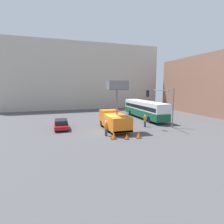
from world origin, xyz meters
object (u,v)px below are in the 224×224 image
object	(u,v)px
utility_truck	(114,119)
road_worker_near_truck	(106,128)
parked_car_curbside	(61,124)
traffic_cone_mid_road	(127,137)
traffic_cone_near_truck	(139,135)
traffic_light_pole	(164,101)
traffic_cone_far_side	(114,136)
city_bus	(145,108)
road_worker_directing	(145,121)

from	to	relation	value
utility_truck	road_worker_near_truck	distance (m)	3.22
parked_car_curbside	traffic_cone_mid_road	bearing A→B (deg)	-46.63
traffic_cone_near_truck	parked_car_curbside	distance (m)	11.21
traffic_light_pole	parked_car_curbside	xyz separation A→B (m)	(-13.93, 4.03, -3.26)
road_worker_near_truck	traffic_cone_near_truck	size ratio (longest dim) A/B	2.61
traffic_light_pole	traffic_cone_near_truck	distance (m)	7.35
road_worker_near_truck	traffic_cone_far_side	size ratio (longest dim) A/B	2.42
utility_truck	city_bus	world-z (taller)	utility_truck
road_worker_near_truck	parked_car_curbside	bearing A→B (deg)	-63.68
city_bus	traffic_cone_mid_road	bearing A→B (deg)	126.44
utility_truck	parked_car_curbside	xyz separation A→B (m)	(-6.96, 2.76, -0.81)
traffic_cone_near_truck	traffic_light_pole	bearing A→B (deg)	31.23
city_bus	road_worker_near_truck	xyz separation A→B (m)	(-10.03, -8.98, -0.97)
road_worker_near_truck	traffic_light_pole	bearing A→B (deg)	170.85
traffic_cone_far_side	utility_truck	bearing A→B (deg)	71.11
road_worker_near_truck	traffic_cone_mid_road	distance (m)	2.85
traffic_cone_near_truck	traffic_cone_mid_road	size ratio (longest dim) A/B	1.20
utility_truck	traffic_light_pole	world-z (taller)	utility_truck
traffic_light_pole	traffic_cone_far_side	world-z (taller)	traffic_light_pole
utility_truck	road_worker_directing	xyz separation A→B (m)	(4.93, 0.25, -0.60)
road_worker_near_truck	road_worker_directing	distance (m)	7.36
traffic_light_pole	parked_car_curbside	bearing A→B (deg)	163.85
road_worker_near_truck	utility_truck	bearing A→B (deg)	-143.63
road_worker_directing	traffic_cone_mid_road	bearing A→B (deg)	-89.30
traffic_cone_mid_road	traffic_cone_near_truck	bearing A→B (deg)	0.41
utility_truck	road_worker_directing	bearing A→B (deg)	2.90
traffic_cone_far_side	parked_car_curbside	bearing A→B (deg)	129.39
utility_truck	traffic_cone_near_truck	world-z (taller)	utility_truck
traffic_cone_near_truck	traffic_cone_far_side	world-z (taller)	traffic_cone_far_side
traffic_cone_far_side	city_bus	bearing A→B (deg)	47.64
traffic_light_pole	road_worker_directing	bearing A→B (deg)	143.20
utility_truck	traffic_cone_mid_road	distance (m)	4.77
parked_car_curbside	road_worker_near_truck	bearing A→B (deg)	-46.26
road_worker_directing	traffic_cone_mid_road	size ratio (longest dim) A/B	3.02
road_worker_near_truck	traffic_cone_near_truck	distance (m)	3.98
road_worker_directing	traffic_cone_far_side	xyz separation A→B (m)	(-6.31, -4.29, -0.54)
traffic_cone_mid_road	traffic_light_pole	bearing A→B (deg)	25.55
city_bus	traffic_light_pole	distance (m)	8.05
utility_truck	road_worker_directing	world-z (taller)	utility_truck
traffic_cone_far_side	parked_car_curbside	world-z (taller)	parked_car_curbside
city_bus	road_worker_near_truck	bearing A→B (deg)	114.77
traffic_cone_far_side	parked_car_curbside	size ratio (longest dim) A/B	0.17
utility_truck	parked_car_curbside	size ratio (longest dim) A/B	1.51
traffic_cone_near_truck	traffic_cone_mid_road	distance (m)	1.49
utility_truck	traffic_cone_far_side	world-z (taller)	utility_truck
road_worker_directing	traffic_light_pole	bearing A→B (deg)	9.37
city_bus	traffic_cone_mid_road	world-z (taller)	city_bus
road_worker_directing	parked_car_curbside	world-z (taller)	road_worker_directing
traffic_cone_mid_road	city_bus	bearing A→B (deg)	53.50
city_bus	traffic_cone_far_side	bearing A→B (deg)	120.58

